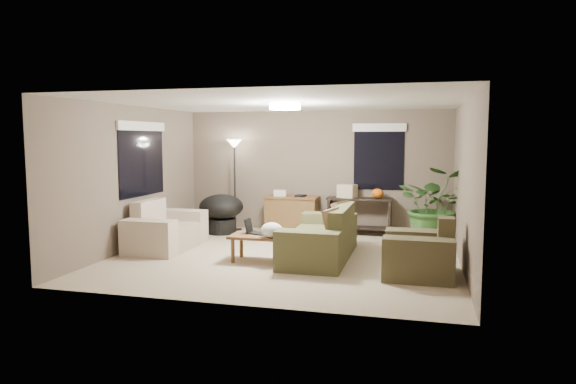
% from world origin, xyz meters
% --- Properties ---
extents(room_shell, '(5.50, 5.50, 5.50)m').
position_xyz_m(room_shell, '(0.00, 0.00, 1.25)').
color(room_shell, '#C0B08F').
rests_on(room_shell, ground).
extents(main_sofa, '(0.95, 2.20, 0.85)m').
position_xyz_m(main_sofa, '(0.60, 0.09, 0.29)').
color(main_sofa, '#4D4D2E').
rests_on(main_sofa, ground).
extents(throw_pillows, '(0.35, 1.39, 0.47)m').
position_xyz_m(throw_pillows, '(0.86, 0.09, 0.65)').
color(throw_pillows, '#8C7251').
rests_on(throw_pillows, main_sofa).
extents(loveseat, '(0.90, 1.60, 0.85)m').
position_xyz_m(loveseat, '(-2.23, 0.12, 0.30)').
color(loveseat, '#BEB6A2').
rests_on(loveseat, ground).
extents(armchair, '(0.95, 1.00, 0.85)m').
position_xyz_m(armchair, '(2.13, -0.67, 0.30)').
color(armchair, '#4B452D').
rests_on(armchair, ground).
extents(coffee_table, '(1.00, 0.55, 0.42)m').
position_xyz_m(coffee_table, '(-0.27, -0.39, 0.36)').
color(coffee_table, brown).
rests_on(coffee_table, ground).
extents(laptop, '(0.39, 0.32, 0.24)m').
position_xyz_m(laptop, '(-0.44, -0.29, 0.48)').
color(laptop, black).
rests_on(laptop, coffee_table).
extents(plastic_bag, '(0.35, 0.32, 0.23)m').
position_xyz_m(plastic_bag, '(-0.07, -0.54, 0.54)').
color(plastic_bag, white).
rests_on(plastic_bag, coffee_table).
extents(desk, '(1.10, 0.50, 0.75)m').
position_xyz_m(desk, '(-0.43, 2.18, 0.38)').
color(desk, brown).
rests_on(desk, ground).
extents(desk_papers, '(0.70, 0.30, 0.12)m').
position_xyz_m(desk_papers, '(-0.58, 2.17, 0.80)').
color(desk_papers, silver).
rests_on(desk_papers, desk).
extents(console_table, '(1.30, 0.40, 0.75)m').
position_xyz_m(console_table, '(0.96, 2.24, 0.44)').
color(console_table, black).
rests_on(console_table, ground).
extents(pumpkin, '(0.29, 0.29, 0.20)m').
position_xyz_m(pumpkin, '(1.31, 2.24, 0.85)').
color(pumpkin, orange).
rests_on(pumpkin, console_table).
extents(cardboard_box, '(0.41, 0.36, 0.26)m').
position_xyz_m(cardboard_box, '(0.71, 2.24, 0.88)').
color(cardboard_box, beige).
rests_on(cardboard_box, console_table).
extents(papasan_chair, '(0.95, 0.95, 0.80)m').
position_xyz_m(papasan_chair, '(-1.80, 1.72, 0.47)').
color(papasan_chair, black).
rests_on(papasan_chair, ground).
extents(floor_lamp, '(0.32, 0.32, 1.91)m').
position_xyz_m(floor_lamp, '(-1.67, 2.18, 1.60)').
color(floor_lamp, black).
rests_on(floor_lamp, ground).
extents(ceiling_fixture, '(0.50, 0.50, 0.10)m').
position_xyz_m(ceiling_fixture, '(0.00, 0.00, 2.44)').
color(ceiling_fixture, white).
rests_on(ceiling_fixture, room_shell).
extents(houseplant, '(1.29, 1.44, 1.12)m').
position_xyz_m(houseplant, '(2.39, 1.66, 0.56)').
color(houseplant, '#2D5923').
rests_on(houseplant, ground).
extents(cat_scratching_post, '(0.32, 0.32, 0.50)m').
position_xyz_m(cat_scratching_post, '(2.47, -0.13, 0.21)').
color(cat_scratching_post, tan).
rests_on(cat_scratching_post, ground).
extents(window_left, '(0.05, 1.56, 1.33)m').
position_xyz_m(window_left, '(-2.73, 0.30, 1.78)').
color(window_left, black).
rests_on(window_left, room_shell).
extents(window_back, '(1.06, 0.05, 1.33)m').
position_xyz_m(window_back, '(1.30, 2.48, 1.79)').
color(window_back, black).
rests_on(window_back, room_shell).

